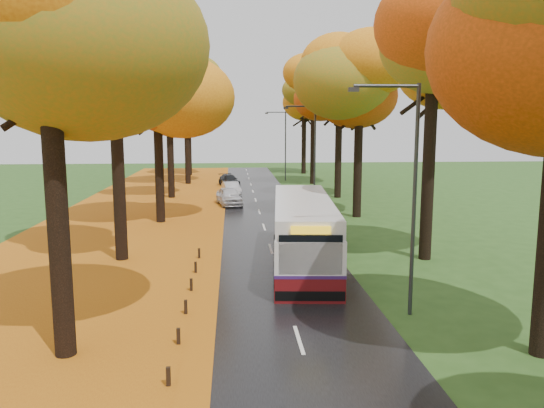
{
  "coord_description": "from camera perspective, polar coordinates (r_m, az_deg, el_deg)",
  "views": [
    {
      "loc": [
        -2.01,
        -9.5,
        6.7
      ],
      "look_at": [
        0.0,
        17.11,
        2.6
      ],
      "focal_mm": 35.0,
      "sensor_mm": 36.0,
      "label": 1
    }
  ],
  "objects": [
    {
      "name": "trees_right",
      "position": [
        37.68,
        10.1,
        13.15
      ],
      "size": [
        9.3,
        74.2,
        13.96
      ],
      "color": "black",
      "rests_on": "ground"
    },
    {
      "name": "trees_left",
      "position": [
        37.04,
        -12.65,
        12.92
      ],
      "size": [
        9.2,
        74.0,
        13.88
      ],
      "color": "black",
      "rests_on": "ground"
    },
    {
      "name": "car_white",
      "position": [
        43.42,
        -4.63,
        0.85
      ],
      "size": [
        2.49,
        4.5,
        1.45
      ],
      "primitive_type": "imported",
      "rotation": [
        0.0,
        0.0,
        0.19
      ],
      "color": "silver",
      "rests_on": "road"
    },
    {
      "name": "leaf_drift",
      "position": [
        35.15,
        -5.94,
        -2.23
      ],
      "size": [
        0.9,
        90.0,
        0.01
      ],
      "primitive_type": "cube",
      "color": "#BE7113",
      "rests_on": "road"
    },
    {
      "name": "car_silver",
      "position": [
        48.76,
        -4.39,
        1.61
      ],
      "size": [
        1.94,
        4.03,
        1.27
      ],
      "primitive_type": "imported",
      "rotation": [
        0.0,
        0.0,
        0.16
      ],
      "color": "#ACAFB5",
      "rests_on": "road"
    },
    {
      "name": "bollard_row",
      "position": [
        15.69,
        -10.52,
        -15.66
      ],
      "size": [
        0.11,
        23.51,
        0.52
      ],
      "color": "black",
      "rests_on": "ground"
    },
    {
      "name": "road",
      "position": [
        35.2,
        -0.97,
        -2.21
      ],
      "size": [
        6.5,
        90.0,
        0.04
      ],
      "primitive_type": "cube",
      "color": "black",
      "rests_on": "ground"
    },
    {
      "name": "streetlamp_far",
      "position": [
        61.82,
        1.23,
        6.89
      ],
      "size": [
        2.45,
        0.18,
        8.0
      ],
      "color": "#333538",
      "rests_on": "ground"
    },
    {
      "name": "bus",
      "position": [
        25.27,
        3.34,
        -2.79
      ],
      "size": [
        3.67,
        11.92,
        3.09
      ],
      "rotation": [
        0.0,
        0.0,
        -0.09
      ],
      "color": "#5C0E11",
      "rests_on": "road"
    },
    {
      "name": "car_dark",
      "position": [
        56.57,
        -4.64,
        2.55
      ],
      "size": [
        2.57,
        4.39,
        1.19
      ],
      "primitive_type": "imported",
      "rotation": [
        0.0,
        0.0,
        0.23
      ],
      "color": "black",
      "rests_on": "road"
    },
    {
      "name": "streetlamp_mid",
      "position": [
        40.0,
        4.28,
        5.86
      ],
      "size": [
        2.45,
        0.18,
        8.0
      ],
      "color": "#333538",
      "rests_on": "ground"
    },
    {
      "name": "leaf_verge",
      "position": [
        35.83,
        -15.5,
        -2.35
      ],
      "size": [
        12.0,
        90.0,
        0.02
      ],
      "primitive_type": "cube",
      "color": "#96460D",
      "rests_on": "ground"
    },
    {
      "name": "streetlamp_near",
      "position": [
        18.59,
        14.4,
        2.32
      ],
      "size": [
        2.45,
        0.18,
        8.0
      ],
      "color": "#333538",
      "rests_on": "ground"
    },
    {
      "name": "centre_line",
      "position": [
        35.2,
        -0.97,
        -2.17
      ],
      "size": [
        0.12,
        90.0,
        0.01
      ],
      "primitive_type": "cube",
      "color": "silver",
      "rests_on": "road"
    }
  ]
}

